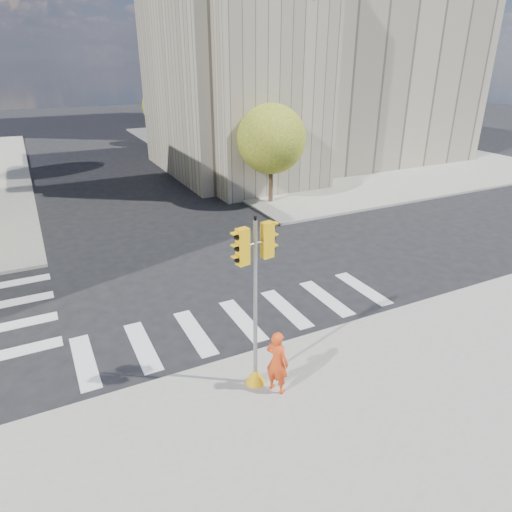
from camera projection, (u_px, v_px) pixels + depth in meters
The scene contains 10 objects.
ground at pixel (223, 296), 18.00m from camera, with size 160.00×160.00×0.00m, color black.
sidewalk_far_right at pixel (303, 146), 47.45m from camera, with size 28.00×40.00×0.15m, color gray.
civic_building at pixel (306, 75), 37.12m from camera, with size 26.00×16.00×19.39m.
tree_re_near at pixel (271, 139), 27.63m from camera, with size 4.20×4.20×6.16m.
tree_re_mid at pixel (202, 113), 37.33m from camera, with size 4.60×4.60×6.66m.
tree_re_far at pixel (162, 106), 47.35m from camera, with size 4.00×4.00×5.88m.
lamp_near at pixel (250, 122), 30.90m from camera, with size 0.35×0.18×8.11m.
lamp_far at pixel (184, 104), 42.35m from camera, with size 0.35×0.18×8.11m.
traffic_signal at pixel (255, 318), 12.13m from camera, with size 1.08×0.56×4.99m.
photographer at pixel (277, 362), 12.32m from camera, with size 0.69×0.45×1.88m, color #EA4416.
Camera 1 is at (-5.95, -14.75, 8.67)m, focal length 32.00 mm.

